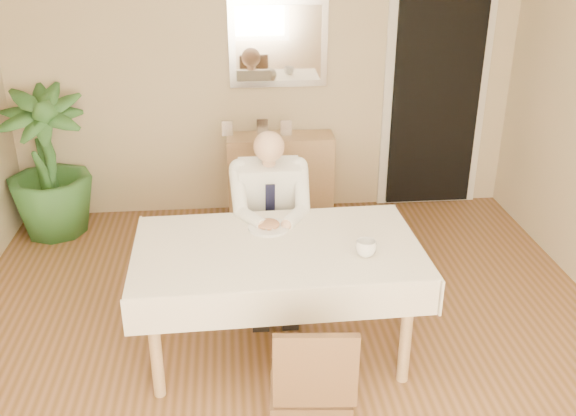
{
  "coord_description": "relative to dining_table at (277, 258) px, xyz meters",
  "views": [
    {
      "loc": [
        -0.32,
        -3.14,
        2.54
      ],
      "look_at": [
        0.0,
        0.35,
        0.95
      ],
      "focal_mm": 40.0,
      "sensor_mm": 36.0,
      "label": 1
    }
  ],
  "objects": [
    {
      "name": "room",
      "position": [
        0.07,
        -0.25,
        0.63
      ],
      "size": [
        5.0,
        5.02,
        2.6
      ],
      "color": "brown",
      "rests_on": "ground"
    },
    {
      "name": "doorway",
      "position": [
        1.62,
        2.21,
        0.33
      ],
      "size": [
        0.96,
        0.07,
        2.1
      ],
      "color": "white",
      "rests_on": "ground"
    },
    {
      "name": "mirror",
      "position": [
        0.19,
        2.22,
        0.88
      ],
      "size": [
        0.86,
        0.04,
        0.76
      ],
      "color": "silver",
      "rests_on": "room"
    },
    {
      "name": "dining_table",
      "position": [
        0.0,
        0.0,
        0.0
      ],
      "size": [
        1.74,
        1.06,
        0.75
      ],
      "rotation": [
        0.0,
        0.0,
        0.03
      ],
      "color": "tan",
      "rests_on": "ground"
    },
    {
      "name": "chair_far",
      "position": [
        -0.0,
        0.88,
        -0.14
      ],
      "size": [
        0.45,
        0.45,
        0.94
      ],
      "rotation": [
        0.0,
        0.0,
        0.02
      ],
      "color": "#412814",
      "rests_on": "ground"
    },
    {
      "name": "chair_near",
      "position": [
        0.1,
        -0.93,
        -0.2
      ],
      "size": [
        0.43,
        0.43,
        0.84
      ],
      "rotation": [
        0.0,
        0.0,
        -0.08
      ],
      "color": "#412814",
      "rests_on": "ground"
    },
    {
      "name": "seated_man",
      "position": [
        -0.0,
        0.59,
        0.02
      ],
      "size": [
        0.48,
        0.72,
        1.24
      ],
      "color": "white",
      "rests_on": "ground"
    },
    {
      "name": "plate",
      "position": [
        -0.04,
        0.23,
        0.09
      ],
      "size": [
        0.26,
        0.26,
        0.02
      ],
      "primitive_type": "cylinder",
      "color": "white",
      "rests_on": "dining_table"
    },
    {
      "name": "food",
      "position": [
        -0.04,
        0.23,
        0.11
      ],
      "size": [
        0.14,
        0.14,
        0.06
      ],
      "primitive_type": "ellipsoid",
      "color": "brown",
      "rests_on": "dining_table"
    },
    {
      "name": "knife",
      "position": [
        0.0,
        0.17,
        0.11
      ],
      "size": [
        0.01,
        0.13,
        0.01
      ],
      "primitive_type": "cylinder",
      "rotation": [
        1.57,
        0.0,
        0.0
      ],
      "color": "silver",
      "rests_on": "dining_table"
    },
    {
      "name": "fork",
      "position": [
        -0.08,
        0.17,
        0.11
      ],
      "size": [
        0.01,
        0.13,
        0.01
      ],
      "primitive_type": "cylinder",
      "rotation": [
        1.57,
        0.0,
        0.0
      ],
      "color": "silver",
      "rests_on": "dining_table"
    },
    {
      "name": "coffee_mug",
      "position": [
        0.5,
        -0.17,
        0.13
      ],
      "size": [
        0.16,
        0.16,
        0.1
      ],
      "primitive_type": "imported",
      "rotation": [
        0.0,
        0.0,
        -0.42
      ],
      "color": "white",
      "rests_on": "dining_table"
    },
    {
      "name": "sideboard",
      "position": [
        0.19,
        2.07,
        -0.29
      ],
      "size": [
        0.96,
        0.34,
        0.76
      ],
      "primitive_type": "cube",
      "rotation": [
        0.0,
        0.0,
        -0.01
      ],
      "color": "tan",
      "rests_on": "ground"
    },
    {
      "name": "photo_frame_left",
      "position": [
        -0.28,
        2.12,
        0.17
      ],
      "size": [
        0.1,
        0.02,
        0.14
      ],
      "primitive_type": "cube",
      "color": "silver",
      "rests_on": "sideboard"
    },
    {
      "name": "photo_frame_center",
      "position": [
        0.03,
        2.14,
        0.17
      ],
      "size": [
        0.1,
        0.02,
        0.14
      ],
      "primitive_type": "cube",
      "color": "silver",
      "rests_on": "sideboard"
    },
    {
      "name": "photo_frame_right",
      "position": [
        0.24,
        2.08,
        0.17
      ],
      "size": [
        0.1,
        0.02,
        0.14
      ],
      "primitive_type": "cube",
      "color": "silver",
      "rests_on": "sideboard"
    },
    {
      "name": "potted_palm",
      "position": [
        -1.81,
        1.87,
        -0.03
      ],
      "size": [
        0.79,
        0.79,
        1.28
      ],
      "primitive_type": "imported",
      "rotation": [
        0.0,
        0.0,
        0.11
      ],
      "color": "#2B5B26",
      "rests_on": "ground"
    }
  ]
}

